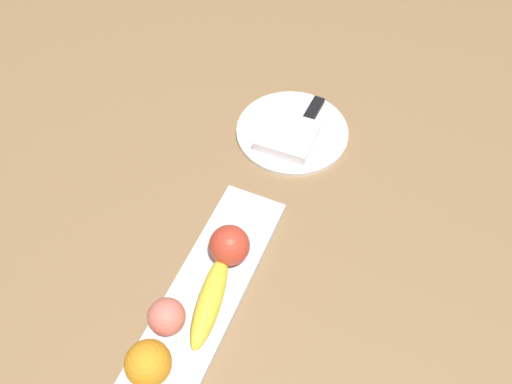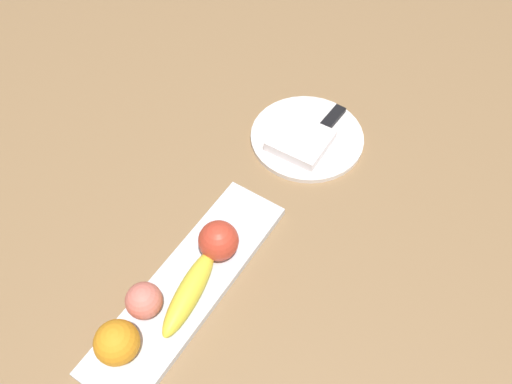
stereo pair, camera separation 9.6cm
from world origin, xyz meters
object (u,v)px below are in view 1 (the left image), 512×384
dinner_plate (294,132)px  folded_napkin (289,136)px  fruit_tray (208,295)px  peach (166,317)px  banana (210,301)px  orange_near_apple (148,363)px  knife (309,117)px  apple (229,245)px

dinner_plate → folded_napkin: folded_napkin is taller
dinner_plate → fruit_tray: bearing=0.0°
peach → dinner_plate: (-0.48, 0.03, -0.04)m
banana → orange_near_apple: (0.13, -0.04, 0.02)m
folded_napkin → knife: size_ratio=0.62×
orange_near_apple → folded_napkin: (-0.53, 0.02, -0.03)m
banana → apple: bearing=176.1°
apple → knife: size_ratio=0.39×
dinner_plate → knife: bearing=158.7°
apple → banana: apple is taller
apple → peach: size_ratio=1.17×
knife → orange_near_apple: bearing=-1.4°
dinner_plate → knife: 0.05m
fruit_tray → orange_near_apple: 0.16m
apple → knife: bearing=178.0°
peach → knife: size_ratio=0.33×
folded_napkin → dinner_plate: bearing=180.0°
peach → folded_napkin: 0.46m
fruit_tray → banana: banana is taller
banana → folded_napkin: banana is taller
fruit_tray → apple: size_ratio=6.23×
fruit_tray → dinner_plate: bearing=180.0°
peach → dinner_plate: size_ratio=0.25×
banana → dinner_plate: (-0.43, -0.01, -0.03)m
apple → dinner_plate: bearing=-179.2°
peach → folded_napkin: peach is taller
fruit_tray → banana: 0.04m
peach → folded_napkin: size_ratio=0.54×
banana → peach: (0.05, -0.05, 0.01)m
apple → banana: 0.10m
dinner_plate → knife: knife is taller
peach → knife: (-0.53, 0.05, -0.03)m
peach → knife: 0.53m
knife → apple: bearing=0.3°
orange_near_apple → knife: (-0.61, 0.04, -0.04)m
fruit_tray → folded_napkin: folded_napkin is taller
fruit_tray → knife: size_ratio=2.44×
fruit_tray → knife: 0.46m
peach → knife: bearing=174.5°
fruit_tray → folded_napkin: 0.38m
fruit_tray → folded_napkin: size_ratio=3.94×
apple → fruit_tray: bearing=-3.3°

